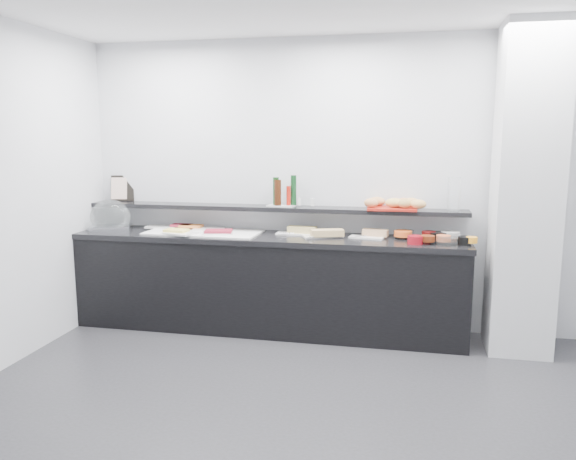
% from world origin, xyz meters
% --- Properties ---
extents(ground, '(5.00, 5.00, 0.00)m').
position_xyz_m(ground, '(0.00, 0.00, 0.00)').
color(ground, '#2D2D30').
rests_on(ground, ground).
extents(back_wall, '(5.00, 0.02, 2.70)m').
position_xyz_m(back_wall, '(0.00, 2.00, 1.35)').
color(back_wall, silver).
rests_on(back_wall, ground).
extents(column, '(0.50, 0.50, 2.70)m').
position_xyz_m(column, '(1.50, 1.65, 1.35)').
color(column, silver).
rests_on(column, ground).
extents(buffet_cabinet, '(3.60, 0.60, 0.85)m').
position_xyz_m(buffet_cabinet, '(-0.70, 1.70, 0.42)').
color(buffet_cabinet, black).
rests_on(buffet_cabinet, ground).
extents(counter_top, '(3.62, 0.62, 0.05)m').
position_xyz_m(counter_top, '(-0.70, 1.70, 0.88)').
color(counter_top, black).
rests_on(counter_top, buffet_cabinet).
extents(wall_shelf, '(3.60, 0.25, 0.04)m').
position_xyz_m(wall_shelf, '(-0.70, 1.88, 1.13)').
color(wall_shelf, black).
rests_on(wall_shelf, back_wall).
extents(cloche_base, '(0.45, 0.37, 0.04)m').
position_xyz_m(cloche_base, '(-2.28, 1.70, 0.92)').
color(cloche_base, '#B7BABE').
rests_on(cloche_base, counter_top).
extents(cloche_dome, '(0.44, 0.35, 0.34)m').
position_xyz_m(cloche_dome, '(-2.27, 1.70, 1.03)').
color(cloche_dome, white).
rests_on(cloche_dome, cloche_base).
extents(linen_runner, '(1.08, 0.54, 0.01)m').
position_xyz_m(linen_runner, '(-1.32, 1.70, 0.91)').
color(linen_runner, white).
rests_on(linen_runner, counter_top).
extents(platter_meat_a, '(0.32, 0.23, 0.01)m').
position_xyz_m(platter_meat_a, '(-1.80, 1.85, 0.92)').
color(platter_meat_a, silver).
rests_on(platter_meat_a, linen_runner).
extents(food_meat_a, '(0.20, 0.13, 0.02)m').
position_xyz_m(food_meat_a, '(-1.60, 1.86, 0.94)').
color(food_meat_a, maroon).
rests_on(food_meat_a, platter_meat_a).
extents(platter_salmon, '(0.32, 0.24, 0.01)m').
position_xyz_m(platter_salmon, '(-1.30, 1.82, 0.92)').
color(platter_salmon, white).
rests_on(platter_salmon, linen_runner).
extents(food_salmon, '(0.22, 0.14, 0.02)m').
position_xyz_m(food_salmon, '(-1.49, 1.83, 0.94)').
color(food_salmon, orange).
rests_on(food_salmon, platter_salmon).
extents(platter_cheese, '(0.32, 0.26, 0.01)m').
position_xyz_m(platter_cheese, '(-1.48, 1.53, 0.92)').
color(platter_cheese, white).
rests_on(platter_cheese, linen_runner).
extents(food_cheese, '(0.22, 0.16, 0.02)m').
position_xyz_m(food_cheese, '(-1.53, 1.56, 0.94)').
color(food_cheese, '#FFE663').
rests_on(food_cheese, platter_cheese).
extents(platter_meat_b, '(0.31, 0.26, 0.01)m').
position_xyz_m(platter_meat_b, '(-1.14, 1.60, 0.92)').
color(platter_meat_b, white).
rests_on(platter_meat_b, linen_runner).
extents(food_meat_b, '(0.27, 0.20, 0.02)m').
position_xyz_m(food_meat_b, '(-1.13, 1.60, 0.94)').
color(food_meat_b, maroon).
rests_on(food_meat_b, platter_meat_b).
extents(sandwich_plate_left, '(0.35, 0.15, 0.01)m').
position_xyz_m(sandwich_plate_left, '(-0.46, 1.81, 0.91)').
color(sandwich_plate_left, white).
rests_on(sandwich_plate_left, counter_top).
extents(sandwich_food_left, '(0.27, 0.12, 0.06)m').
position_xyz_m(sandwich_food_left, '(-0.39, 1.82, 0.94)').
color(sandwich_food_left, tan).
rests_on(sandwich_food_left, sandwich_plate_left).
extents(tongs_left, '(0.15, 0.08, 0.01)m').
position_xyz_m(tongs_left, '(-0.53, 1.74, 0.92)').
color(tongs_left, silver).
rests_on(tongs_left, sandwich_plate_left).
extents(sandwich_plate_mid, '(0.38, 0.29, 0.01)m').
position_xyz_m(sandwich_plate_mid, '(-0.19, 1.72, 0.91)').
color(sandwich_plate_mid, silver).
rests_on(sandwich_plate_mid, counter_top).
extents(sandwich_food_mid, '(0.31, 0.20, 0.06)m').
position_xyz_m(sandwich_food_mid, '(-0.14, 1.69, 0.94)').
color(sandwich_food_mid, tan).
rests_on(sandwich_food_mid, sandwich_plate_mid).
extents(tongs_mid, '(0.14, 0.08, 0.01)m').
position_xyz_m(tongs_mid, '(-0.23, 1.61, 0.92)').
color(tongs_mid, '#B8BABF').
rests_on(tongs_mid, sandwich_plate_mid).
extents(sandwich_plate_right, '(0.32, 0.18, 0.01)m').
position_xyz_m(sandwich_plate_right, '(0.21, 1.74, 0.91)').
color(sandwich_plate_right, white).
rests_on(sandwich_plate_right, counter_top).
extents(sandwich_food_right, '(0.24, 0.13, 0.06)m').
position_xyz_m(sandwich_food_right, '(0.28, 1.80, 0.94)').
color(sandwich_food_right, tan).
rests_on(sandwich_food_right, sandwich_plate_right).
extents(tongs_right, '(0.13, 0.10, 0.01)m').
position_xyz_m(tongs_right, '(0.18, 1.75, 0.92)').
color(tongs_right, '#ADB0B3').
rests_on(tongs_right, sandwich_plate_right).
extents(bowl_glass_fruit, '(0.21, 0.21, 0.07)m').
position_xyz_m(bowl_glass_fruit, '(0.54, 1.82, 0.94)').
color(bowl_glass_fruit, silver).
rests_on(bowl_glass_fruit, counter_top).
extents(fill_glass_fruit, '(0.20, 0.20, 0.05)m').
position_xyz_m(fill_glass_fruit, '(0.52, 1.78, 0.95)').
color(fill_glass_fruit, orange).
rests_on(fill_glass_fruit, bowl_glass_fruit).
extents(bowl_black_jam, '(0.19, 0.19, 0.07)m').
position_xyz_m(bowl_black_jam, '(0.82, 1.78, 0.94)').
color(bowl_black_jam, black).
rests_on(bowl_black_jam, counter_top).
extents(fill_black_jam, '(0.14, 0.14, 0.05)m').
position_xyz_m(fill_black_jam, '(0.75, 1.80, 0.95)').
color(fill_black_jam, '#4F0B0B').
rests_on(fill_black_jam, bowl_black_jam).
extents(bowl_glass_cream, '(0.21, 0.21, 0.07)m').
position_xyz_m(bowl_glass_cream, '(0.93, 1.80, 0.94)').
color(bowl_glass_cream, silver).
rests_on(bowl_glass_cream, counter_top).
extents(fill_glass_cream, '(0.21, 0.21, 0.05)m').
position_xyz_m(fill_glass_cream, '(0.93, 1.82, 0.95)').
color(fill_glass_cream, white).
rests_on(fill_glass_cream, bowl_glass_cream).
extents(bowl_red_jam, '(0.15, 0.15, 0.07)m').
position_xyz_m(bowl_red_jam, '(0.63, 1.55, 0.94)').
color(bowl_red_jam, maroon).
rests_on(bowl_red_jam, counter_top).
extents(fill_red_jam, '(0.15, 0.15, 0.05)m').
position_xyz_m(fill_red_jam, '(0.73, 1.58, 0.95)').
color(fill_red_jam, '#5D220D').
rests_on(fill_red_jam, bowl_red_jam).
extents(bowl_glass_salmon, '(0.21, 0.21, 0.07)m').
position_xyz_m(bowl_glass_salmon, '(0.89, 1.56, 0.94)').
color(bowl_glass_salmon, silver).
rests_on(bowl_glass_salmon, counter_top).
extents(fill_glass_salmon, '(0.13, 0.13, 0.05)m').
position_xyz_m(fill_glass_salmon, '(0.86, 1.62, 0.95)').
color(fill_glass_salmon, '#D56034').
rests_on(fill_glass_salmon, bowl_glass_salmon).
extents(bowl_black_fruit, '(0.15, 0.15, 0.07)m').
position_xyz_m(bowl_black_fruit, '(1.04, 1.60, 0.94)').
color(bowl_black_fruit, black).
rests_on(bowl_black_fruit, counter_top).
extents(fill_black_fruit, '(0.11, 0.11, 0.05)m').
position_xyz_m(fill_black_fruit, '(1.09, 1.59, 0.95)').
color(fill_black_fruit, orange).
rests_on(fill_black_fruit, bowl_black_fruit).
extents(framed_print, '(0.24, 0.13, 0.26)m').
position_xyz_m(framed_print, '(-2.28, 1.98, 1.28)').
color(framed_print, black).
rests_on(framed_print, wall_shelf).
extents(print_art, '(0.17, 0.09, 0.22)m').
position_xyz_m(print_art, '(-2.31, 1.96, 1.28)').
color(print_art, '#D5A799').
rests_on(print_art, framed_print).
extents(condiment_tray, '(0.28, 0.20, 0.01)m').
position_xyz_m(condiment_tray, '(-0.60, 1.89, 1.16)').
color(condiment_tray, silver).
rests_on(condiment_tray, wall_shelf).
extents(bottle_green_a, '(0.07, 0.07, 0.26)m').
position_xyz_m(bottle_green_a, '(-0.66, 1.89, 1.29)').
color(bottle_green_a, black).
rests_on(bottle_green_a, condiment_tray).
extents(bottle_brown, '(0.07, 0.07, 0.24)m').
position_xyz_m(bottle_brown, '(-0.63, 1.85, 1.28)').
color(bottle_brown, '#361809').
rests_on(bottle_brown, condiment_tray).
extents(bottle_green_b, '(0.06, 0.06, 0.28)m').
position_xyz_m(bottle_green_b, '(-0.49, 1.91, 1.30)').
color(bottle_green_b, '#0E3416').
rests_on(bottle_green_b, condiment_tray).
extents(bottle_hot, '(0.05, 0.05, 0.18)m').
position_xyz_m(bottle_hot, '(-0.54, 1.88, 1.25)').
color(bottle_hot, red).
rests_on(bottle_hot, condiment_tray).
extents(shaker_salt, '(0.04, 0.04, 0.07)m').
position_xyz_m(shaker_salt, '(-0.31, 1.88, 1.20)').
color(shaker_salt, silver).
rests_on(shaker_salt, condiment_tray).
extents(shaker_pepper, '(0.04, 0.04, 0.07)m').
position_xyz_m(shaker_pepper, '(-0.44, 1.90, 1.20)').
color(shaker_pepper, white).
rests_on(shaker_pepper, condiment_tray).
extents(bread_tray, '(0.45, 0.33, 0.02)m').
position_xyz_m(bread_tray, '(0.42, 1.87, 1.16)').
color(bread_tray, '#A21B11').
rests_on(bread_tray, wall_shelf).
extents(bread_roll_nw, '(0.18, 0.15, 0.08)m').
position_xyz_m(bread_roll_nw, '(0.28, 1.95, 1.21)').
color(bread_roll_nw, '#C08249').
rests_on(bread_roll_nw, bread_tray).
extents(bread_roll_n, '(0.15, 0.12, 0.08)m').
position_xyz_m(bread_roll_n, '(0.52, 1.92, 1.21)').
color(bread_roll_n, '#BD7A48').
rests_on(bread_roll_n, bread_tray).
extents(bread_roll_ne, '(0.15, 0.10, 0.08)m').
position_xyz_m(bread_roll_ne, '(0.59, 1.94, 1.21)').
color(bread_roll_ne, tan).
rests_on(bread_roll_ne, bread_tray).
extents(bread_roll_sw, '(0.15, 0.11, 0.08)m').
position_xyz_m(bread_roll_sw, '(0.24, 1.81, 1.21)').
color(bread_roll_sw, '#BD7F48').
rests_on(bread_roll_sw, bread_tray).
extents(bread_roll_s, '(0.14, 0.11, 0.08)m').
position_xyz_m(bread_roll_s, '(0.53, 1.81, 1.21)').
color(bread_roll_s, '#AC8441').
rests_on(bread_roll_s, bread_tray).
extents(bread_roll_se, '(0.15, 0.11, 0.08)m').
position_xyz_m(bread_roll_se, '(0.65, 1.81, 1.21)').
color(bread_roll_se, tan).
rests_on(bread_roll_se, bread_tray).
extents(bread_roll_midw, '(0.17, 0.13, 0.08)m').
position_xyz_m(bread_roll_midw, '(0.43, 1.85, 1.21)').
color(bread_roll_midw, gold).
rests_on(bread_roll_midw, bread_tray).
extents(bread_roll_mide, '(0.16, 0.12, 0.08)m').
position_xyz_m(bread_roll_mide, '(0.45, 1.89, 1.21)').
color(bread_roll_mide, tan).
rests_on(bread_roll_mide, bread_tray).
extents(carafe, '(0.14, 0.14, 0.30)m').
position_xyz_m(carafe, '(0.95, 1.84, 1.30)').
color(carafe, white).
rests_on(carafe, wall_shelf).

